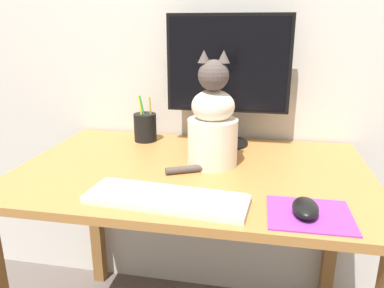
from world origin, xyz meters
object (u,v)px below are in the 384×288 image
monitor (228,73)px  pen_cup (145,127)px  computer_mouse_right (305,208)px  cat (213,124)px  keyboard (166,198)px

monitor → pen_cup: monitor is taller
computer_mouse_right → cat: cat is taller
monitor → cat: 0.27m
monitor → pen_cup: 0.39m
monitor → keyboard: (-0.10, -0.53, -0.26)m
cat → pen_cup: 0.38m
keyboard → pen_cup: 0.56m
pen_cup → cat: bearing=-36.2°
keyboard → pen_cup: size_ratio=2.36×
monitor → keyboard: 0.60m
keyboard → cat: bearing=80.3°
computer_mouse_right → cat: (-0.27, 0.31, 0.12)m
monitor → keyboard: monitor is taller
cat → computer_mouse_right: bearing=-54.6°
monitor → computer_mouse_right: size_ratio=4.61×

